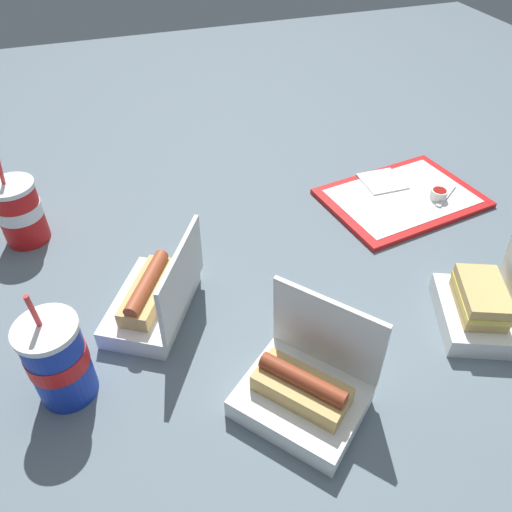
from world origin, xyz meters
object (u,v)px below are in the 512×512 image
clamshell_hotdog_back (154,298)px  soda_cup_left (20,212)px  food_tray (402,198)px  plastic_fork (446,196)px  clamshell_hotdog_left (304,389)px  clamshell_sandwich_right (481,306)px  soda_cup_front (58,360)px  ketchup_cup (439,194)px

clamshell_hotdog_back → soda_cup_left: size_ratio=1.22×
food_tray → plastic_fork: (-0.10, 0.04, 0.01)m
clamshell_hotdog_left → clamshell_sandwich_right: clamshell_hotdog_left is taller
soda_cup_front → soda_cup_left: bearing=-81.4°
soda_cup_left → clamshell_hotdog_back: bearing=126.4°
soda_cup_left → soda_cup_front: size_ratio=0.94×
ketchup_cup → clamshell_hotdog_back: (0.72, 0.14, 0.01)m
ketchup_cup → soda_cup_left: 0.97m
food_tray → clamshell_sandwich_right: 0.40m
soda_cup_front → clamshell_hotdog_left: bearing=157.4°
clamshell_hotdog_back → soda_cup_left: (0.23, -0.32, 0.03)m
clamshell_hotdog_back → clamshell_sandwich_right: 0.60m
plastic_fork → soda_cup_front: soda_cup_front is taller
clamshell_hotdog_left → soda_cup_front: bearing=-22.6°
clamshell_sandwich_right → soda_cup_front: 0.74m
clamshell_hotdog_back → soda_cup_left: soda_cup_left is taller
plastic_fork → clamshell_hotdog_back: bearing=-24.9°
plastic_fork → clamshell_hotdog_left: 0.69m
soda_cup_left → soda_cup_front: 0.45m
clamshell_hotdog_back → plastic_fork: bearing=-169.1°
ketchup_cup → clamshell_hotdog_back: clamshell_hotdog_back is taller
food_tray → soda_cup_front: bearing=20.8°
clamshell_sandwich_right → soda_cup_left: size_ratio=1.03×
plastic_fork → soda_cup_left: bearing=-45.9°
ketchup_cup → soda_cup_front: size_ratio=0.18×
clamshell_sandwich_right → clamshell_hotdog_left: bearing=9.0°
soda_cup_left → clamshell_sandwich_right: bearing=146.4°
clamshell_hotdog_left → ketchup_cup: bearing=-141.9°
plastic_fork → ketchup_cup: bearing=-35.0°
plastic_fork → food_tray: bearing=-56.7°
ketchup_cup → soda_cup_front: 0.93m
clamshell_hotdog_back → soda_cup_left: 0.39m
clamshell_sandwich_right → ketchup_cup: bearing=-113.5°
clamshell_hotdog_left → soda_cup_front: soda_cup_front is taller
plastic_fork → soda_cup_left: (0.97, -0.17, 0.06)m
ketchup_cup → food_tray: bearing=-26.7°
clamshell_hotdog_left → clamshell_sandwich_right: 0.38m
plastic_fork → clamshell_hotdog_back: (0.74, 0.14, 0.03)m
clamshell_sandwich_right → soda_cup_left: 0.96m
clamshell_hotdog_left → food_tray: bearing=-135.0°
clamshell_hotdog_left → soda_cup_left: soda_cup_left is taller
clamshell_hotdog_left → clamshell_sandwich_right: bearing=-171.0°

